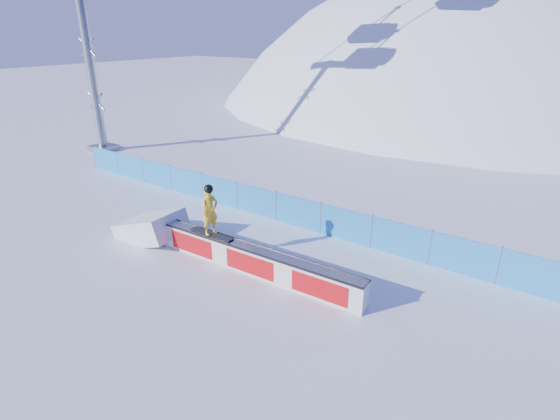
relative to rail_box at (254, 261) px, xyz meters
The scene contains 6 objects.
ground 2.94m from the rail_box, 162.85° to the right, with size 160.00×160.00×0.00m, color white.
snow_hill 45.17m from the rail_box, 93.86° to the left, with size 64.00×64.00×64.00m.
safety_fence 4.58m from the rail_box, 127.30° to the left, with size 22.05×0.05×1.30m.
rail_box is the anchor object (origin of this frame).
snow_ramp 4.62m from the rail_box, behind, with size 2.37×1.58×0.89m, color white, non-canonical shape.
snowboarder 2.12m from the rail_box, behind, with size 1.64×0.64×1.70m.
Camera 1 is at (10.20, -8.26, 7.05)m, focal length 28.00 mm.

